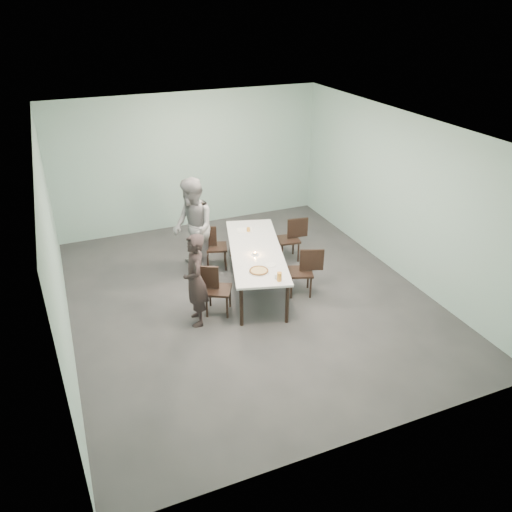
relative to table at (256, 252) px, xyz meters
name	(u,v)px	position (x,y,z in m)	size (l,w,h in m)	color
ground	(248,297)	(-0.28, -0.33, -0.69)	(7.00, 7.00, 0.00)	#333335
room_shell	(247,189)	(-0.28, -0.33, 1.33)	(6.02, 7.02, 3.01)	#93BAB1
table	(256,252)	(0.00, 0.00, 0.00)	(1.57, 2.75, 0.75)	white
chair_near_left	(213,286)	(-0.98, -0.53, -0.19)	(0.65, 0.57, 0.87)	black
chair_far_left	(212,244)	(-0.52, 0.99, -0.19)	(0.65, 0.52, 0.87)	black
chair_near_right	(305,268)	(0.71, -0.57, -0.19)	(0.65, 0.54, 0.87)	black
chair_far_right	(292,236)	(1.08, 0.72, -0.19)	(0.64, 0.48, 0.87)	black
diner_near	(195,280)	(-1.32, -0.70, 0.09)	(0.57, 0.38, 1.57)	black
diner_far	(193,227)	(-0.88, 0.94, 0.24)	(0.91, 0.71, 1.87)	gray
pizza	(259,271)	(-0.26, -0.78, 0.08)	(0.34, 0.34, 0.04)	white
side_plate	(271,265)	(0.01, -0.64, 0.06)	(0.18, 0.18, 0.01)	white
beer_glass	(279,277)	(-0.08, -1.17, 0.13)	(0.08, 0.08, 0.15)	orange
water_tumbler	(277,276)	(-0.08, -1.09, 0.10)	(0.08, 0.08, 0.09)	silver
tealight	(255,254)	(-0.09, -0.19, 0.08)	(0.06, 0.06, 0.05)	silver
amber_tumbler	(248,230)	(0.15, 0.75, 0.10)	(0.07, 0.07, 0.08)	orange
menu	(245,230)	(0.11, 0.84, 0.06)	(0.30, 0.22, 0.01)	silver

